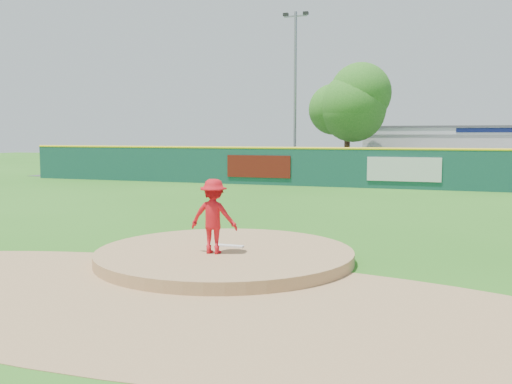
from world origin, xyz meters
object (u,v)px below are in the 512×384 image
(pool_building_grp, at_px, (478,150))
(deciduous_tree, at_px, (348,105))
(van, at_px, (404,171))
(pitcher, at_px, (214,216))
(light_pole_left, at_px, (295,86))
(playground_slide, at_px, (158,165))

(pool_building_grp, distance_m, deciduous_tree, 11.01)
(deciduous_tree, bearing_deg, van, -34.26)
(pitcher, relative_size, van, 0.36)
(pool_building_grp, bearing_deg, van, -113.84)
(light_pole_left, bearing_deg, pool_building_grp, 22.60)
(pool_building_grp, xyz_separation_m, deciduous_tree, (-8.00, -6.99, 2.89))
(pitcher, distance_m, van, 22.93)
(van, xyz_separation_m, light_pole_left, (-7.77, 4.57, 5.44))
(van, relative_size, pool_building_grp, 0.28)
(pitcher, height_order, deciduous_tree, deciduous_tree)
(pitcher, bearing_deg, playground_slide, -61.96)
(pool_building_grp, xyz_separation_m, playground_slide, (-20.33, -9.21, -0.98))
(playground_slide, bearing_deg, pool_building_grp, 24.38)
(light_pole_left, bearing_deg, pitcher, -77.80)
(pitcher, bearing_deg, light_pole_left, -81.32)
(van, xyz_separation_m, playground_slide, (-16.10, 0.35, 0.07))
(pitcher, relative_size, pool_building_grp, 0.10)
(pool_building_grp, relative_size, light_pole_left, 1.38)
(pitcher, xyz_separation_m, van, (1.84, 22.85, -0.41))
(pitcher, bearing_deg, deciduous_tree, -89.18)
(pool_building_grp, relative_size, deciduous_tree, 2.07)
(pool_building_grp, relative_size, playground_slide, 6.18)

